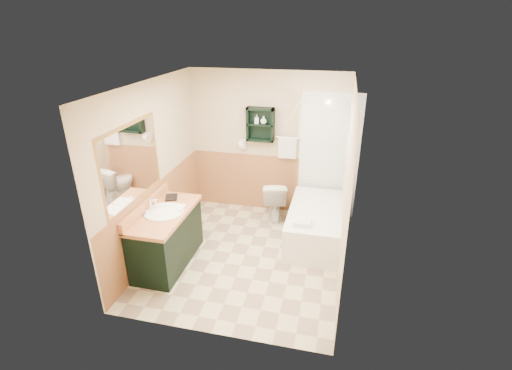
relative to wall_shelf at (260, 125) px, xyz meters
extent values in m
plane|color=beige|center=(0.10, -1.41, -1.55)|extent=(3.00, 3.00, 0.00)
cube|color=beige|center=(0.10, 0.11, -0.35)|extent=(2.60, 0.04, 2.40)
cube|color=beige|center=(-1.22, -1.41, -0.35)|extent=(0.04, 3.00, 2.40)
cube|color=beige|center=(1.42, -1.41, -0.35)|extent=(0.04, 3.00, 2.40)
cube|color=white|center=(0.10, -1.41, 0.87)|extent=(2.60, 3.00, 0.04)
cube|color=black|center=(0.00, 0.00, 0.00)|extent=(0.45, 0.15, 0.55)
cylinder|color=silver|center=(0.63, -0.66, 0.45)|extent=(0.03, 1.60, 0.03)
cube|color=black|center=(-0.89, -1.81, -1.16)|extent=(0.59, 1.23, 0.79)
cube|color=white|center=(1.03, -0.75, -1.29)|extent=(0.79, 1.50, 0.52)
imported|color=white|center=(0.29, -0.22, -1.21)|extent=(0.52, 0.76, 0.68)
cube|color=white|center=(-0.79, -1.70, -0.74)|extent=(0.25, 0.20, 0.04)
imported|color=black|center=(-1.06, -1.42, -0.65)|extent=(0.16, 0.08, 0.22)
cube|color=white|center=(0.87, -1.27, -0.99)|extent=(0.24, 0.20, 0.07)
imported|color=white|center=(-0.06, -0.01, 0.05)|extent=(0.09, 0.15, 0.07)
imported|color=white|center=(0.05, -0.01, 0.06)|extent=(0.11, 0.14, 0.10)
camera|label=1|loc=(1.25, -5.72, 1.55)|focal=26.00mm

